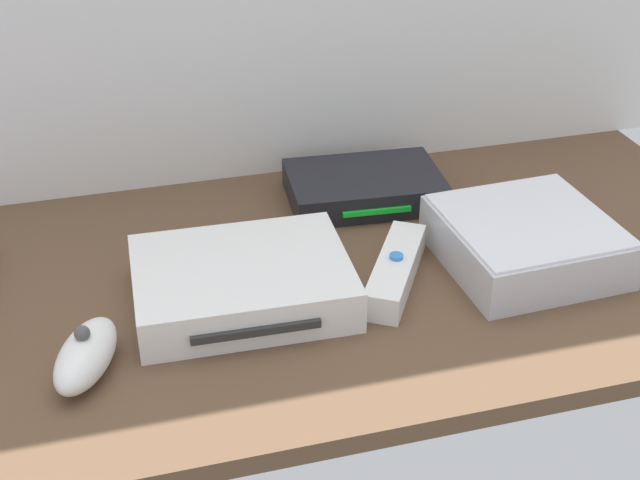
% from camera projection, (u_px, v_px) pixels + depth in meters
% --- Properties ---
extents(ground_plane, '(1.00, 0.48, 0.02)m').
position_uv_depth(ground_plane, '(320.00, 281.00, 0.92)').
color(ground_plane, brown).
rests_on(ground_plane, ground).
extents(game_console, '(0.22, 0.17, 0.04)m').
position_uv_depth(game_console, '(242.00, 282.00, 0.86)').
color(game_console, white).
rests_on(game_console, ground_plane).
extents(mini_computer, '(0.18, 0.18, 0.05)m').
position_uv_depth(mini_computer, '(526.00, 240.00, 0.92)').
color(mini_computer, silver).
rests_on(mini_computer, ground_plane).
extents(network_router, '(0.19, 0.13, 0.03)m').
position_uv_depth(network_router, '(364.00, 187.00, 1.04)').
color(network_router, black).
rests_on(network_router, ground_plane).
extents(remote_wand, '(0.11, 0.15, 0.03)m').
position_uv_depth(remote_wand, '(396.00, 270.00, 0.89)').
color(remote_wand, white).
rests_on(remote_wand, ground_plane).
extents(remote_nunchuk, '(0.08, 0.11, 0.05)m').
position_uv_depth(remote_nunchuk, '(86.00, 355.00, 0.76)').
color(remote_nunchuk, white).
rests_on(remote_nunchuk, ground_plane).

